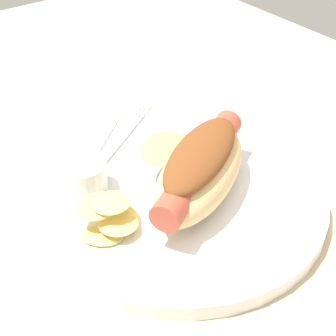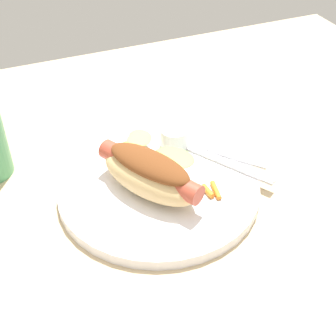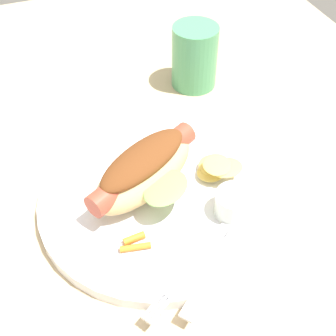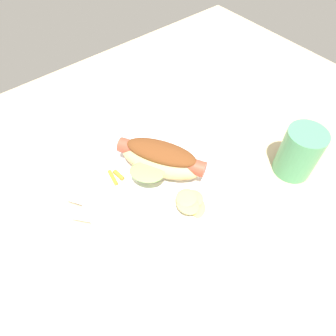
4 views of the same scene
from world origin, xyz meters
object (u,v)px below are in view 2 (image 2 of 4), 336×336
object	(u,v)px
knife	(218,151)
sauce_ramekin	(175,137)
carrot_garnish	(212,191)
hot_dog	(150,173)
chips_pile	(135,145)
plate	(159,188)
fork	(220,160)

from	to	relation	value
knife	sauce_ramekin	bearing A→B (deg)	-167.31
carrot_garnish	sauce_ramekin	bearing A→B (deg)	-88.04
hot_dog	knife	bearing A→B (deg)	78.75
chips_pile	carrot_garnish	xyz separation A→B (cm)	(-6.48, 12.77, -0.91)
plate	carrot_garnish	world-z (taller)	carrot_garnish
sauce_ramekin	fork	size ratio (longest dim) A/B	0.30
fork	knife	xyz separation A→B (cm)	(-0.85, -2.02, -0.02)
fork	chips_pile	size ratio (longest dim) A/B	2.16
plate	fork	distance (cm)	10.22
plate	fork	world-z (taller)	fork
fork	carrot_garnish	xyz separation A→B (cm)	(4.15, 5.74, 0.18)
sauce_ramekin	chips_pile	bearing A→B (deg)	-7.69
fork	chips_pile	bearing A→B (deg)	-155.69
knife	hot_dog	bearing A→B (deg)	-111.41
plate	fork	xyz separation A→B (cm)	(-10.10, -1.17, 1.00)
plate	carrot_garnish	xyz separation A→B (cm)	(-5.96, 4.57, 1.18)
knife	carrot_garnish	world-z (taller)	carrot_garnish
carrot_garnish	plate	bearing A→B (deg)	-37.50
plate	chips_pile	size ratio (longest dim) A/B	4.07
sauce_ramekin	knife	distance (cm)	6.97
hot_dog	carrot_garnish	world-z (taller)	hot_dog
sauce_ramekin	fork	bearing A→B (deg)	126.23
sauce_ramekin	chips_pile	distance (cm)	6.13
knife	chips_pile	size ratio (longest dim) A/B	2.22
hot_dog	sauce_ramekin	world-z (taller)	hot_dog
hot_dog	chips_pile	bearing A→B (deg)	144.04
plate	chips_pile	xyz separation A→B (cm)	(0.53, -8.20, 2.09)
plate	hot_dog	distance (cm)	4.35
plate	fork	size ratio (longest dim) A/B	1.89
hot_dog	chips_pile	size ratio (longest dim) A/B	2.37
plate	carrot_garnish	bearing A→B (deg)	142.50
sauce_ramekin	fork	world-z (taller)	sauce_ramekin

